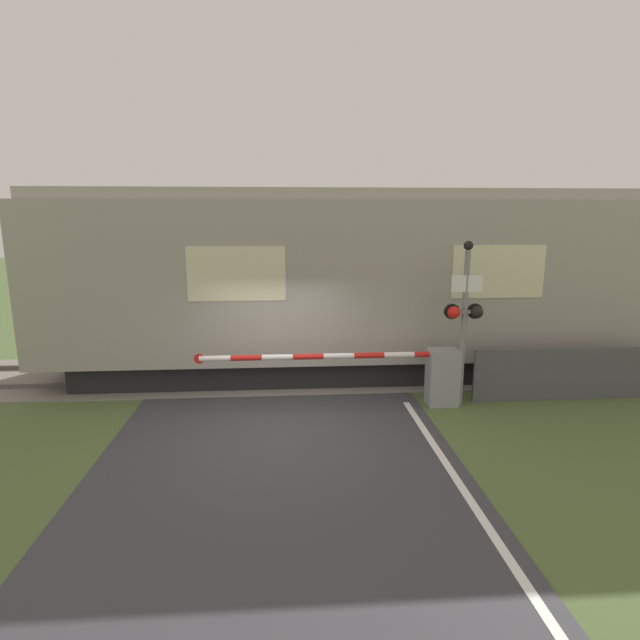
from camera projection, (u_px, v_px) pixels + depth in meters
ground_plane at (279, 427)px, 8.98m from camera, size 80.00×80.00×0.00m
track_bed at (280, 372)px, 12.07m from camera, size 36.00×3.20×0.13m
train at (472, 282)px, 11.95m from camera, size 19.82×2.91×4.30m
crossing_barrier at (423, 374)px, 9.93m from camera, size 5.18×0.44×1.15m
signal_post at (465, 314)px, 9.65m from camera, size 0.76×0.26×3.28m
roadside_fence at (572, 374)px, 10.25m from camera, size 4.14×0.06×1.10m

